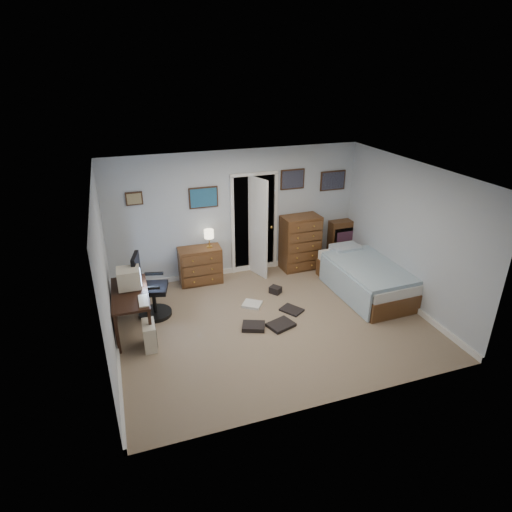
{
  "coord_description": "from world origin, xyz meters",
  "views": [
    {
      "loc": [
        -2.21,
        -5.66,
        3.95
      ],
      "look_at": [
        -0.18,
        0.3,
        1.1
      ],
      "focal_mm": 30.0,
      "sensor_mm": 36.0,
      "label": 1
    }
  ],
  "objects": [
    {
      "name": "office_chair",
      "position": [
        -1.88,
        0.85,
        0.44
      ],
      "size": [
        0.66,
        0.66,
        1.13
      ],
      "rotation": [
        0.0,
        0.0,
        -0.24
      ],
      "color": "black",
      "rests_on": "floor"
    },
    {
      "name": "crt_monitor",
      "position": [
        -2.18,
        0.64,
        0.86
      ],
      "size": [
        0.37,
        0.34,
        0.33
      ],
      "rotation": [
        0.0,
        0.0,
        -0.02
      ],
      "color": "beige",
      "rests_on": "computer_desk"
    },
    {
      "name": "keyboard",
      "position": [
        -2.02,
        0.14,
        0.7
      ],
      "size": [
        0.15,
        0.37,
        0.02
      ],
      "primitive_type": "cube",
      "rotation": [
        0.0,
        0.0,
        -0.02
      ],
      "color": "beige",
      "rests_on": "computer_desk"
    },
    {
      "name": "computer_desk",
      "position": [
        -2.28,
        0.49,
        0.53
      ],
      "size": [
        0.58,
        1.21,
        0.69
      ],
      "rotation": [
        0.0,
        0.0,
        -0.02
      ],
      "color": "black",
      "rests_on": "floor"
    },
    {
      "name": "media_stack",
      "position": [
        -2.32,
        2.26,
        0.4
      ],
      "size": [
        0.17,
        0.17,
        0.8
      ],
      "primitive_type": "cube",
      "rotation": [
        0.0,
        0.0,
        0.04
      ],
      "color": "maroon",
      "rests_on": "floor"
    },
    {
      "name": "pc_tower",
      "position": [
        -2.0,
        -0.06,
        0.21
      ],
      "size": [
        0.2,
        0.39,
        0.41
      ],
      "rotation": [
        0.0,
        0.0,
        -0.02
      ],
      "color": "beige",
      "rests_on": "floor"
    },
    {
      "name": "wall_posters",
      "position": [
        0.57,
        1.98,
        1.75
      ],
      "size": [
        4.38,
        0.04,
        0.6
      ],
      "color": "#331E11",
      "rests_on": "floor"
    },
    {
      "name": "doorway",
      "position": [
        0.35,
        2.27,
        1.0
      ],
      "size": [
        0.96,
        1.12,
        2.05
      ],
      "color": "black",
      "rests_on": "floor"
    },
    {
      "name": "bed",
      "position": [
        1.98,
        0.39,
        0.31
      ],
      "size": [
        1.12,
        2.02,
        0.65
      ],
      "rotation": [
        0.0,
        0.0,
        0.03
      ],
      "color": "brown",
      "rests_on": "floor"
    },
    {
      "name": "low_dresser",
      "position": [
        -0.82,
        1.77,
        0.36
      ],
      "size": [
        0.82,
        0.43,
        0.72
      ],
      "primitive_type": "cube",
      "rotation": [
        0.0,
        0.0,
        -0.03
      ],
      "color": "brown",
      "rests_on": "floor"
    },
    {
      "name": "tall_dresser",
      "position": [
        1.27,
        1.75,
        0.57
      ],
      "size": [
        0.79,
        0.49,
        1.14
      ],
      "primitive_type": "cube",
      "rotation": [
        0.0,
        0.0,
        0.04
      ],
      "color": "brown",
      "rests_on": "floor"
    },
    {
      "name": "floor_clutter",
      "position": [
        0.03,
        0.18,
        0.03
      ],
      "size": [
        1.23,
        1.42,
        0.13
      ],
      "rotation": [
        0.0,
        0.0,
        -0.32
      ],
      "color": "black",
      "rests_on": "floor"
    },
    {
      "name": "table_lamp",
      "position": [
        -0.62,
        1.77,
        0.98
      ],
      "size": [
        0.19,
        0.19,
        0.35
      ],
      "rotation": [
        0.0,
        0.0,
        -0.03
      ],
      "color": "gold",
      "rests_on": "low_dresser"
    },
    {
      "name": "floor",
      "position": [
        0.0,
        0.0,
        -0.01
      ],
      "size": [
        5.0,
        4.0,
        0.02
      ],
      "primitive_type": "cube",
      "color": "gray",
      "rests_on": "ground"
    },
    {
      "name": "headboard_bookcase",
      "position": [
        2.52,
        1.86,
        0.47
      ],
      "size": [
        0.99,
        0.27,
        0.89
      ],
      "rotation": [
        0.0,
        0.0,
        0.02
      ],
      "color": "brown",
      "rests_on": "floor"
    }
  ]
}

